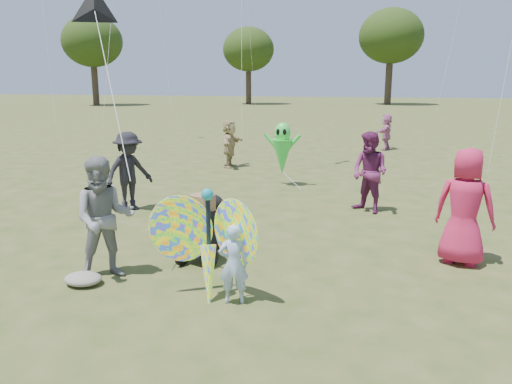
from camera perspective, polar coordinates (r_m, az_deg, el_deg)
ground at (r=6.95m, az=-1.49°, el=-11.65°), size 160.00×160.00×0.00m
child_girl at (r=6.53m, az=-2.58°, el=-8.22°), size 0.45×0.36×1.07m
adult_man at (r=7.56m, az=-16.95°, el=-2.90°), size 1.10×1.03×1.81m
grey_bag at (r=7.65m, az=-19.15°, el=-9.35°), size 0.54×0.44×0.17m
crowd_a at (r=8.44m, az=22.77°, el=-1.56°), size 1.04×0.83×1.86m
crowd_b at (r=11.40m, az=-14.33°, el=2.28°), size 1.14×1.31×1.76m
crowd_d at (r=16.67m, az=-3.02°, el=5.55°), size 0.53×1.48×1.58m
crowd_e at (r=11.15m, az=12.87°, el=2.19°), size 1.10×1.06×1.78m
crowd_j at (r=21.57m, az=14.68°, el=6.68°), size 0.78×1.45×1.50m
jogging_stroller at (r=8.12m, az=-5.90°, el=-3.48°), size 0.72×1.13×1.09m
butterfly_kite at (r=6.65m, az=-5.48°, el=-6.00°), size 1.74×0.75×1.69m
delta_kite_rig at (r=8.88m, az=-17.96°, el=19.10°), size 1.60×1.56×2.92m
alien_kite at (r=13.68m, az=3.02°, el=4.73°), size 1.12×0.69×1.74m
tree_line at (r=51.27m, az=17.17°, el=16.66°), size 91.78×33.60×10.79m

